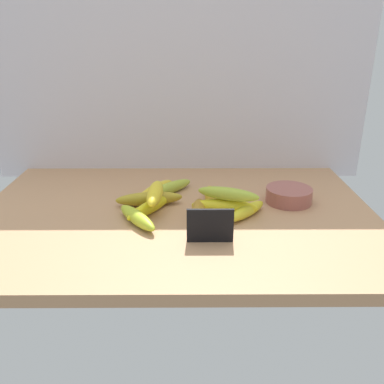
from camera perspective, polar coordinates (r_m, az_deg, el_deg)
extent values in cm
cube|color=tan|center=(113.03, -2.26, -3.46)|extent=(110.00, 76.00, 3.00)
cube|color=silver|center=(142.02, -1.96, 15.83)|extent=(130.00, 2.00, 70.00)
cube|color=black|center=(95.15, 2.56, -4.74)|extent=(11.00, 0.80, 8.40)
cube|color=olive|center=(97.66, 2.50, -6.58)|extent=(9.90, 1.20, 0.60)
cylinder|color=#9E564D|center=(121.02, 13.45, -0.43)|extent=(13.27, 13.27, 4.34)
ellipsoid|color=yellow|center=(111.59, -5.90, -2.09)|extent=(13.23, 17.82, 3.46)
ellipsoid|color=yellow|center=(122.31, -5.19, 0.20)|extent=(12.15, 17.67, 3.76)
ellipsoid|color=#B3C92D|center=(105.50, -7.73, -3.58)|extent=(12.79, 15.99, 3.65)
ellipsoid|color=gold|center=(116.99, 2.79, -0.75)|extent=(4.59, 16.21, 3.80)
ellipsoid|color=yellow|center=(110.37, 4.58, -2.09)|extent=(18.44, 6.60, 4.28)
ellipsoid|color=#AC9323|center=(116.27, -6.03, -0.95)|extent=(19.37, 6.80, 3.99)
ellipsoid|color=#AB7923|center=(107.53, 0.84, -2.83)|extent=(5.08, 16.51, 3.79)
ellipsoid|color=#A5B635|center=(124.27, -3.19, 0.55)|extent=(14.94, 15.12, 3.51)
ellipsoid|color=yellow|center=(109.75, 7.71, -2.64)|extent=(12.71, 13.50, 3.32)
ellipsoid|color=#A5BA35|center=(108.57, 5.10, -0.27)|extent=(17.11, 9.14, 3.57)
ellipsoid|color=yellow|center=(110.63, -5.22, -0.16)|extent=(4.74, 16.58, 4.10)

